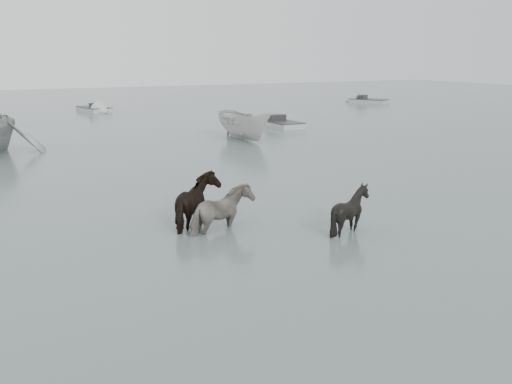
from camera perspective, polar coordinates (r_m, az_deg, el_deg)
ground at (r=14.07m, az=-2.49°, el=-5.09°), size 140.00×140.00×0.00m
pony_pinto at (r=14.85m, az=-3.52°, el=-0.98°), size 2.01×1.44×1.55m
pony_dark at (r=15.43m, az=-5.70°, el=-0.19°), size 1.83×2.00×1.70m
pony_black at (r=14.94m, az=9.42°, el=-1.28°), size 1.64×1.55×1.44m
boat_small at (r=31.00m, az=-1.19°, el=6.85°), size 1.98×4.63×1.75m
skiff_port at (r=36.56m, az=2.55°, el=7.08°), size 1.67×4.61×0.75m
skiff_mid at (r=48.44m, az=-15.91°, el=8.18°), size 2.60×4.96×0.75m
skiff_star at (r=56.18m, az=11.21°, el=9.11°), size 3.81×5.02×0.75m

